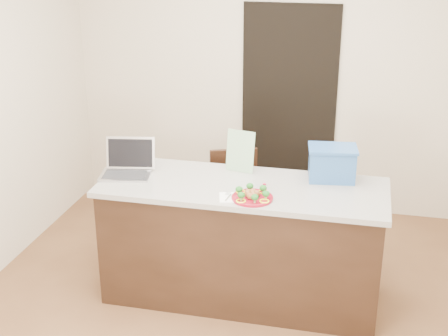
% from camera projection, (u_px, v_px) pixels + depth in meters
% --- Properties ---
extents(ground, '(4.00, 4.00, 0.00)m').
position_uv_depth(ground, '(235.00, 313.00, 4.57)').
color(ground, brown).
rests_on(ground, ground).
extents(room_shell, '(4.00, 4.00, 4.00)m').
position_uv_depth(room_shell, '(236.00, 99.00, 3.98)').
color(room_shell, white).
rests_on(room_shell, ground).
extents(doorway, '(0.90, 0.02, 2.00)m').
position_uv_depth(doorway, '(289.00, 110.00, 5.98)').
color(doorway, black).
rests_on(doorway, ground).
extents(island, '(2.06, 0.76, 0.92)m').
position_uv_depth(island, '(242.00, 242.00, 4.63)').
color(island, black).
rests_on(island, ground).
extents(plate, '(0.28, 0.28, 0.02)m').
position_uv_depth(plate, '(252.00, 198.00, 4.23)').
color(plate, maroon).
rests_on(plate, island).
extents(meatballs, '(0.11, 0.12, 0.04)m').
position_uv_depth(meatballs, '(252.00, 194.00, 4.22)').
color(meatballs, '#935A2A').
rests_on(meatballs, plate).
extents(broccoli, '(0.24, 0.23, 0.04)m').
position_uv_depth(broccoli, '(252.00, 192.00, 4.21)').
color(broccoli, '#155117').
rests_on(broccoli, plate).
extents(pepper_rings, '(0.25, 0.25, 0.01)m').
position_uv_depth(pepper_rings, '(252.00, 196.00, 4.22)').
color(pepper_rings, '#FBFD1A').
rests_on(pepper_rings, plate).
extents(napkin, '(0.20, 0.20, 0.01)m').
position_uv_depth(napkin, '(232.00, 197.00, 4.25)').
color(napkin, white).
rests_on(napkin, island).
extents(fork, '(0.03, 0.15, 0.00)m').
position_uv_depth(fork, '(229.00, 196.00, 4.26)').
color(fork, '#B9B8BD').
rests_on(fork, napkin).
extents(knife, '(0.05, 0.17, 0.01)m').
position_uv_depth(knife, '(236.00, 198.00, 4.22)').
color(knife, white).
rests_on(knife, napkin).
extents(yogurt_bottle, '(0.03, 0.03, 0.07)m').
position_uv_depth(yogurt_bottle, '(264.00, 189.00, 4.31)').
color(yogurt_bottle, white).
rests_on(yogurt_bottle, island).
extents(laptop, '(0.41, 0.35, 0.26)m').
position_uv_depth(laptop, '(128.00, 164.00, 4.64)').
color(laptop, '#ABAAAF').
rests_on(laptop, island).
extents(leaflet, '(0.23, 0.09, 0.31)m').
position_uv_depth(leaflet, '(240.00, 151.00, 4.65)').
color(leaflet, silver).
rests_on(leaflet, island).
extents(blue_box, '(0.38, 0.29, 0.25)m').
position_uv_depth(blue_box, '(332.00, 163.00, 4.51)').
color(blue_box, '#285493').
rests_on(blue_box, island).
extents(chair, '(0.52, 0.53, 0.91)m').
position_uv_depth(chair, '(231.00, 197.00, 5.26)').
color(chair, black).
rests_on(chair, ground).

